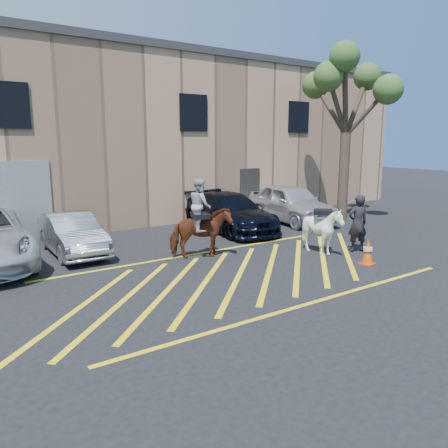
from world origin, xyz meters
TOP-DOWN VIEW (x-y plane):
  - ground at (0.00, 0.00)m, footprint 90.00×90.00m
  - car_silver_sedan at (-2.92, 4.42)m, footprint 1.39×3.83m
  - car_blue_suv at (3.18, 4.62)m, footprint 2.44×5.15m
  - car_white_suv at (6.41, 4.60)m, footprint 2.56×5.01m
  - handler at (4.56, -0.40)m, footprint 0.77×0.63m
  - warehouse at (-0.01, 11.99)m, footprint 32.42×10.20m
  - hatching_zone at (-0.00, -0.30)m, footprint 12.60×5.12m
  - mounted_bay at (0.09, 1.76)m, footprint 1.96×1.30m
  - saddled_white at (3.42, 0.02)m, footprint 1.80×1.80m
  - traffic_cone at (3.63, -1.53)m, footprint 0.43×0.43m
  - tree at (8.51, 3.58)m, footprint 3.99×4.37m

SIDE VIEW (x-z plane):
  - ground at x=0.00m, z-range 0.00..0.00m
  - hatching_zone at x=0.00m, z-range 0.00..0.01m
  - traffic_cone at x=3.63m, z-range 0.00..0.73m
  - car_silver_sedan at x=-2.92m, z-range 0.00..1.25m
  - car_blue_suv at x=3.18m, z-range 0.00..1.45m
  - saddled_white at x=3.42m, z-range 0.01..1.49m
  - car_white_suv at x=6.41m, z-range 0.00..1.63m
  - handler at x=4.56m, z-range 0.00..1.82m
  - mounted_bay at x=0.09m, z-range -0.23..2.14m
  - warehouse at x=-0.01m, z-range 0.00..7.30m
  - tree at x=8.51m, z-range 2.04..9.35m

